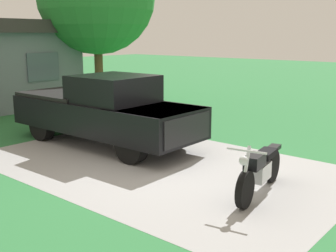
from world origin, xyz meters
TOP-DOWN VIEW (x-y plane):
  - ground_plane at (0.00, 0.00)m, footprint 80.00×80.00m
  - driveway_pad at (0.00, 0.00)m, footprint 5.31×8.39m
  - motorcycle at (-0.12, -2.63)m, footprint 2.20×0.74m
  - pickup_truck at (0.48, 2.41)m, footprint 2.09×5.66m

SIDE VIEW (x-z plane):
  - ground_plane at x=0.00m, z-range 0.00..0.00m
  - driveway_pad at x=0.00m, z-range 0.00..0.01m
  - motorcycle at x=-0.12m, z-range -0.07..1.02m
  - pickup_truck at x=0.48m, z-range 0.00..1.90m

